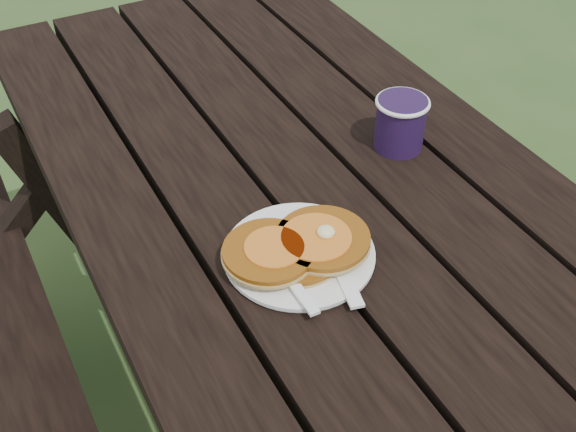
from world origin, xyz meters
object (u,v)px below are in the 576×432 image
plate (299,255)px  coffee_cup (401,120)px  pancake_stack (298,247)px  picnic_table (339,379)px

plate → coffee_cup: size_ratio=2.30×
plate → pancake_stack: size_ratio=0.99×
picnic_table → pancake_stack: pancake_stack is taller
plate → pancake_stack: 0.02m
plate → picnic_table: bearing=11.6°
plate → coffee_cup: bearing=29.5°
picnic_table → coffee_cup: 0.49m
picnic_table → coffee_cup: size_ratio=19.55×
picnic_table → plate: bearing=-168.4°
pancake_stack → picnic_table: bearing=12.4°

